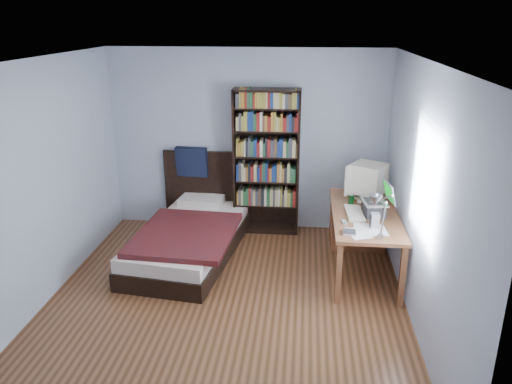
% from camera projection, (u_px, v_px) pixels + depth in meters
% --- Properties ---
extents(room, '(4.20, 4.24, 2.50)m').
position_uv_depth(room, '(226.00, 192.00, 4.89)').
color(room, '#4C2C16').
rests_on(room, ground).
extents(desk, '(0.75, 1.67, 0.73)m').
position_uv_depth(desk, '(359.00, 222.00, 6.32)').
color(desk, brown).
rests_on(desk, floor).
extents(crt_monitor, '(0.55, 0.50, 0.46)m').
position_uv_depth(crt_monitor, '(367.00, 179.00, 6.13)').
color(crt_monitor, beige).
rests_on(crt_monitor, desk).
extents(laptop, '(0.37, 0.37, 0.40)m').
position_uv_depth(laptop, '(376.00, 206.00, 5.66)').
color(laptop, '#2D2D30').
rests_on(laptop, desk).
extents(desk_lamp, '(0.24, 0.54, 0.64)m').
position_uv_depth(desk_lamp, '(377.00, 205.00, 4.58)').
color(desk_lamp, '#99999E').
rests_on(desk_lamp, desk).
extents(keyboard, '(0.22, 0.49, 0.05)m').
position_uv_depth(keyboard, '(355.00, 213.00, 5.70)').
color(keyboard, beige).
rests_on(keyboard, desk).
extents(speaker, '(0.09, 0.09, 0.17)m').
position_uv_depth(speaker, '(375.00, 221.00, 5.33)').
color(speaker, gray).
rests_on(speaker, desk).
extents(soda_can, '(0.07, 0.07, 0.12)m').
position_uv_depth(soda_can, '(351.00, 199.00, 6.01)').
color(soda_can, '#073615').
rests_on(soda_can, desk).
extents(mouse, '(0.06, 0.10, 0.04)m').
position_uv_depth(mouse, '(359.00, 202.00, 6.06)').
color(mouse, silver).
rests_on(mouse, desk).
extents(phone_silver, '(0.07, 0.12, 0.02)m').
position_uv_depth(phone_silver, '(344.00, 222.00, 5.47)').
color(phone_silver, silver).
rests_on(phone_silver, desk).
extents(phone_grey, '(0.07, 0.09, 0.02)m').
position_uv_depth(phone_grey, '(346.00, 229.00, 5.30)').
color(phone_grey, gray).
rests_on(phone_grey, desk).
extents(external_drive, '(0.14, 0.14, 0.03)m').
position_uv_depth(external_drive, '(349.00, 233.00, 5.21)').
color(external_drive, gray).
rests_on(external_drive, desk).
extents(bookshelf, '(0.90, 0.30, 1.99)m').
position_uv_depth(bookshelf, '(266.00, 162.00, 6.77)').
color(bookshelf, black).
rests_on(bookshelf, floor).
extents(bed, '(1.33, 2.24, 1.16)m').
position_uv_depth(bed, '(190.00, 234.00, 6.35)').
color(bed, black).
rests_on(bed, floor).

